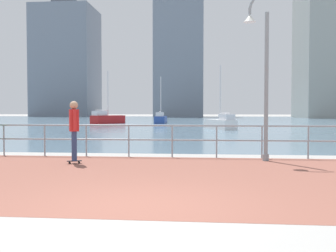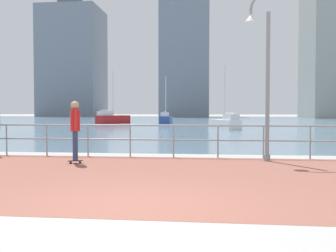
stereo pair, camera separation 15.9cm
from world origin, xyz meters
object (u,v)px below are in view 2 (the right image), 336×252
(skateboarder, at_px, (75,126))
(sailboat_navy, at_px, (166,119))
(lamppost, at_px, (262,68))
(sailboat_yellow, at_px, (112,118))
(sailboat_red, at_px, (225,123))

(skateboarder, distance_m, sailboat_navy, 35.04)
(lamppost, bearing_deg, sailboat_yellow, 111.65)
(sailboat_red, bearing_deg, sailboat_navy, 114.32)
(lamppost, bearing_deg, sailboat_red, 91.17)
(skateboarder, relative_size, sailboat_navy, 0.32)
(lamppost, relative_size, sailboat_navy, 0.90)
(lamppost, distance_m, sailboat_red, 19.73)
(skateboarder, height_order, sailboat_yellow, sailboat_yellow)
(skateboarder, height_order, sailboat_navy, sailboat_navy)
(skateboarder, xyz_separation_m, sailboat_red, (4.86, 20.72, -0.57))
(lamppost, height_order, sailboat_navy, sailboat_navy)
(sailboat_navy, bearing_deg, sailboat_yellow, -169.55)
(skateboarder, distance_m, sailboat_yellow, 34.74)
(sailboat_red, xyz_separation_m, sailboat_yellow, (-12.60, 13.15, 0.10))
(skateboarder, relative_size, sailboat_yellow, 0.29)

